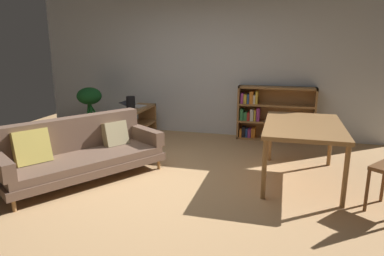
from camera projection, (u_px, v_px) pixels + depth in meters
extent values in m
plane|color=tan|center=(156.00, 183.00, 4.44)|extent=(8.16, 8.16, 0.00)
cube|color=silver|center=(205.00, 65.00, 6.65)|extent=(6.80, 0.10, 2.70)
cylinder|color=olive|center=(159.00, 164.00, 4.93)|extent=(0.04, 0.04, 0.14)
cylinder|color=olive|center=(14.00, 205.00, 3.68)|extent=(0.04, 0.04, 0.14)
cylinder|color=olive|center=(132.00, 153.00, 5.44)|extent=(0.04, 0.04, 0.14)
cube|color=brown|center=(84.00, 166.00, 4.53)|extent=(1.82, 2.19, 0.10)
cube|color=brown|center=(83.00, 159.00, 4.51)|extent=(1.75, 2.11, 0.10)
cube|color=brown|center=(71.00, 134.00, 4.67)|extent=(1.24, 1.78, 0.45)
cube|color=brown|center=(145.00, 135.00, 5.10)|extent=(0.74, 0.55, 0.20)
cube|color=brown|center=(0.00, 165.00, 3.84)|extent=(0.74, 0.55, 0.20)
cube|color=tan|center=(31.00, 147.00, 4.19)|extent=(0.44, 0.49, 0.44)
cube|color=tan|center=(115.00, 134.00, 4.94)|extent=(0.37, 0.41, 0.37)
cube|color=olive|center=(147.00, 118.00, 6.87)|extent=(0.37, 0.04, 0.60)
cube|color=olive|center=(119.00, 133.00, 5.71)|extent=(0.37, 0.04, 0.60)
cube|color=olive|center=(135.00, 127.00, 6.30)|extent=(0.37, 1.24, 0.04)
cube|color=olive|center=(134.00, 110.00, 6.22)|extent=(0.37, 1.28, 0.04)
cube|color=olive|center=(135.00, 140.00, 6.36)|extent=(0.37, 1.24, 0.04)
cube|color=silver|center=(138.00, 106.00, 6.43)|extent=(0.25, 0.31, 0.02)
cube|color=black|center=(128.00, 104.00, 6.49)|extent=(0.23, 0.29, 0.07)
cylinder|color=black|center=(131.00, 104.00, 5.99)|extent=(0.15, 0.15, 0.26)
cylinder|color=slate|center=(131.00, 101.00, 5.98)|extent=(0.08, 0.08, 0.01)
cylinder|color=#333338|center=(92.00, 130.00, 6.78)|extent=(0.25, 0.25, 0.20)
cylinder|color=#195623|center=(96.00, 115.00, 6.70)|extent=(0.26, 0.07, 0.42)
cylinder|color=#195623|center=(96.00, 114.00, 6.77)|extent=(0.18, 0.20, 0.42)
cylinder|color=#195623|center=(88.00, 109.00, 6.82)|extent=(0.25, 0.27, 0.60)
cylinder|color=#195623|center=(88.00, 116.00, 6.72)|extent=(0.15, 0.05, 0.37)
cylinder|color=#195623|center=(88.00, 115.00, 6.66)|extent=(0.10, 0.18, 0.42)
cylinder|color=#195623|center=(92.00, 113.00, 6.60)|extent=(0.19, 0.20, 0.54)
ellipsoid|color=#195623|center=(89.00, 96.00, 6.62)|extent=(0.47, 0.47, 0.33)
cylinder|color=olive|center=(270.00, 138.00, 5.23)|extent=(0.06, 0.06, 0.71)
cylinder|color=olive|center=(264.00, 170.00, 3.92)|extent=(0.06, 0.06, 0.71)
cylinder|color=olive|center=(330.00, 142.00, 5.01)|extent=(0.06, 0.06, 0.71)
cylinder|color=olive|center=(345.00, 177.00, 3.70)|extent=(0.06, 0.06, 0.71)
cube|color=olive|center=(304.00, 126.00, 4.38)|extent=(0.96, 1.50, 0.05)
cylinder|color=brown|center=(367.00, 191.00, 3.65)|extent=(0.04, 0.04, 0.47)
cylinder|color=brown|center=(383.00, 182.00, 3.88)|extent=(0.04, 0.04, 0.47)
cube|color=olive|center=(239.00, 112.00, 6.48)|extent=(0.04, 0.28, 0.99)
cube|color=olive|center=(315.00, 116.00, 6.14)|extent=(0.04, 0.28, 0.99)
cube|color=olive|center=(277.00, 88.00, 6.19)|extent=(1.39, 0.28, 0.04)
cube|color=olive|center=(274.00, 139.00, 6.42)|extent=(1.39, 0.28, 0.04)
cube|color=olive|center=(276.00, 112.00, 6.42)|extent=(1.35, 0.04, 0.99)
cube|color=olive|center=(275.00, 122.00, 6.35)|extent=(1.35, 0.27, 0.04)
cube|color=olive|center=(276.00, 105.00, 6.27)|extent=(1.35, 0.27, 0.04)
cube|color=orange|center=(241.00, 132.00, 6.55)|extent=(0.04, 0.23, 0.15)
cube|color=black|center=(244.00, 131.00, 6.52)|extent=(0.06, 0.17, 0.19)
cube|color=#2D5199|center=(247.00, 132.00, 6.51)|extent=(0.03, 0.18, 0.16)
cube|color=#993884|center=(250.00, 132.00, 6.50)|extent=(0.06, 0.23, 0.15)
cube|color=orange|center=(252.00, 132.00, 6.48)|extent=(0.03, 0.19, 0.17)
cube|color=orange|center=(254.00, 132.00, 6.48)|extent=(0.03, 0.24, 0.17)
cube|color=#337F47|center=(242.00, 114.00, 6.45)|extent=(0.05, 0.20, 0.21)
cube|color=#337F47|center=(246.00, 116.00, 6.44)|extent=(0.06, 0.18, 0.16)
cube|color=red|center=(249.00, 116.00, 6.44)|extent=(0.05, 0.22, 0.15)
cube|color=silver|center=(252.00, 115.00, 6.42)|extent=(0.06, 0.23, 0.21)
cube|color=gold|center=(255.00, 115.00, 6.39)|extent=(0.04, 0.20, 0.20)
cube|color=#993884|center=(258.00, 114.00, 6.37)|extent=(0.06, 0.19, 0.24)
cube|color=#993884|center=(243.00, 98.00, 6.38)|extent=(0.05, 0.20, 0.19)
cube|color=gold|center=(246.00, 99.00, 6.37)|extent=(0.06, 0.20, 0.17)
cube|color=#2D5199|center=(249.00, 99.00, 6.36)|extent=(0.03, 0.21, 0.17)
cube|color=orange|center=(252.00, 97.00, 6.33)|extent=(0.06, 0.19, 0.22)
cube|color=silver|center=(254.00, 99.00, 6.33)|extent=(0.04, 0.19, 0.16)
cube|color=gold|center=(257.00, 97.00, 6.31)|extent=(0.04, 0.22, 0.24)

